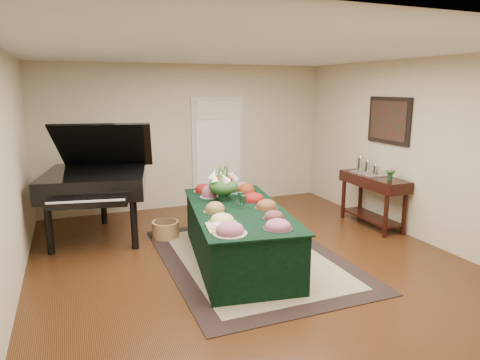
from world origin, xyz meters
name	(u,v)px	position (x,y,z in m)	size (l,w,h in m)	color
ground	(248,261)	(0.00, 0.00, 0.00)	(6.00, 6.00, 0.00)	black
area_rug	(252,258)	(0.08, 0.06, 0.01)	(2.29, 3.21, 0.01)	black
kitchen_doorway	(218,152)	(0.60, 2.97, 1.02)	(1.05, 0.07, 2.10)	beige
buffet_table	(238,234)	(-0.13, 0.06, 0.37)	(1.51, 2.58, 0.74)	black
food_platters	(237,203)	(-0.11, 0.13, 0.78)	(1.23, 2.28, 0.13)	silver
cutting_board	(223,225)	(-0.57, -0.62, 0.77)	(0.41, 0.41, 0.10)	tan
green_goblets	(239,200)	(-0.09, 0.11, 0.83)	(0.19, 0.24, 0.18)	#14321F
floral_centerpiece	(223,182)	(-0.16, 0.54, 0.99)	(0.43, 0.43, 0.43)	#14321F
grand_piano	(96,180)	(-1.77, 1.72, 0.90)	(1.82, 1.97, 1.79)	black
wicker_basket	(166,230)	(-0.83, 1.32, 0.13)	(0.41, 0.41, 0.26)	#A47742
mahogany_sideboard	(373,187)	(2.50, 0.62, 0.66)	(0.45, 1.30, 0.86)	black
tea_service	(367,167)	(2.50, 0.81, 0.97)	(0.34, 0.58, 0.30)	silver
pink_bouquet	(390,172)	(2.49, 0.25, 0.99)	(0.16, 0.16, 0.21)	#14321F
wall_painting	(389,121)	(2.72, 0.62, 1.75)	(0.05, 0.95, 0.75)	black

